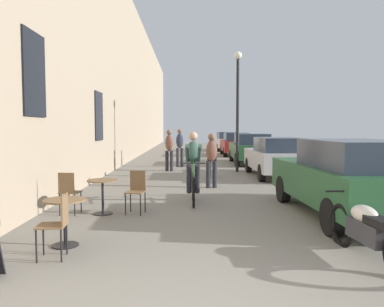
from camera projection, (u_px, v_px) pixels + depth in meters
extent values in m
cube|color=tan|center=(110.00, 65.00, 16.68)|extent=(0.50, 68.00, 9.10)
cube|color=black|center=(34.00, 74.00, 7.66)|extent=(0.04, 1.10, 1.70)
cube|color=black|center=(99.00, 116.00, 13.30)|extent=(0.04, 1.10, 1.70)
cylinder|color=black|center=(65.00, 245.00, 5.81)|extent=(0.40, 0.40, 0.02)
cylinder|color=black|center=(65.00, 223.00, 5.79)|extent=(0.05, 0.05, 0.67)
cylinder|color=brown|center=(64.00, 200.00, 5.76)|extent=(0.64, 0.64, 0.02)
cylinder|color=black|center=(36.00, 246.00, 5.06)|extent=(0.02, 0.02, 0.45)
cylinder|color=black|center=(43.00, 239.00, 5.38)|extent=(0.02, 0.02, 0.45)
cylinder|color=black|center=(61.00, 246.00, 5.09)|extent=(0.02, 0.02, 0.45)
cylinder|color=black|center=(67.00, 239.00, 5.41)|extent=(0.02, 0.02, 0.45)
cube|color=brown|center=(52.00, 226.00, 5.22)|extent=(0.41, 0.41, 0.02)
cube|color=brown|center=(65.00, 210.00, 5.22)|extent=(0.05, 0.34, 0.42)
cylinder|color=black|center=(103.00, 213.00, 7.98)|extent=(0.40, 0.40, 0.02)
cylinder|color=black|center=(103.00, 197.00, 7.96)|extent=(0.05, 0.05, 0.67)
cylinder|color=brown|center=(102.00, 180.00, 7.93)|extent=(0.64, 0.64, 0.02)
cylinder|color=black|center=(67.00, 202.00, 8.13)|extent=(0.02, 0.02, 0.45)
cylinder|color=black|center=(81.00, 202.00, 8.10)|extent=(0.02, 0.02, 0.45)
cylinder|color=black|center=(60.00, 205.00, 7.81)|extent=(0.02, 0.02, 0.45)
cylinder|color=black|center=(75.00, 205.00, 7.78)|extent=(0.02, 0.02, 0.45)
cube|color=brown|center=(70.00, 192.00, 7.94)|extent=(0.43, 0.43, 0.02)
cube|color=brown|center=(66.00, 183.00, 7.75)|extent=(0.34, 0.07, 0.42)
cylinder|color=black|center=(140.00, 205.00, 7.79)|extent=(0.02, 0.02, 0.45)
cylinder|color=black|center=(125.00, 204.00, 7.84)|extent=(0.02, 0.02, 0.45)
cylinder|color=black|center=(145.00, 202.00, 8.11)|extent=(0.02, 0.02, 0.45)
cylinder|color=black|center=(131.00, 201.00, 8.16)|extent=(0.02, 0.02, 0.45)
cube|color=brown|center=(135.00, 192.00, 7.96)|extent=(0.44, 0.44, 0.02)
cube|color=brown|center=(138.00, 180.00, 8.12)|extent=(0.34, 0.08, 0.42)
torus|color=black|center=(194.00, 193.00, 8.64)|extent=(0.05, 0.71, 0.71)
torus|color=black|center=(193.00, 186.00, 9.69)|extent=(0.05, 0.71, 0.71)
cylinder|color=#2D6B38|center=(193.00, 175.00, 9.58)|extent=(0.04, 0.21, 0.58)
cylinder|color=#2D6B38|center=(193.00, 164.00, 9.06)|extent=(0.04, 0.82, 0.14)
cylinder|color=#2D6B38|center=(194.00, 178.00, 8.65)|extent=(0.04, 0.09, 0.67)
cylinder|color=#2D6B38|center=(193.00, 187.00, 9.19)|extent=(0.04, 1.00, 0.12)
cylinder|color=black|center=(194.00, 163.00, 8.65)|extent=(0.52, 0.03, 0.03)
ellipsoid|color=black|center=(193.00, 163.00, 9.47)|extent=(0.12, 0.24, 0.06)
ellipsoid|color=#38564C|center=(193.00, 152.00, 9.37)|extent=(0.34, 0.35, 0.59)
sphere|color=tan|center=(193.00, 136.00, 9.31)|extent=(0.22, 0.22, 0.22)
cylinder|color=#26262D|center=(197.00, 179.00, 9.34)|extent=(0.13, 0.40, 0.75)
cylinder|color=#26262D|center=(189.00, 179.00, 9.34)|extent=(0.13, 0.40, 0.75)
cylinder|color=#38564C|center=(199.00, 153.00, 8.99)|extent=(0.10, 0.75, 0.48)
cylinder|color=#38564C|center=(187.00, 153.00, 8.98)|extent=(0.11, 0.75, 0.48)
cylinder|color=#26262D|center=(208.00, 175.00, 11.44)|extent=(0.14, 0.14, 0.80)
cylinder|color=#26262D|center=(215.00, 175.00, 11.48)|extent=(0.14, 0.14, 0.80)
ellipsoid|color=brown|center=(212.00, 151.00, 11.41)|extent=(0.37, 0.29, 0.63)
sphere|color=brown|center=(212.00, 137.00, 11.39)|extent=(0.22, 0.22, 0.22)
cylinder|color=#26262D|center=(215.00, 167.00, 13.82)|extent=(0.14, 0.14, 0.78)
cylinder|color=#26262D|center=(209.00, 167.00, 13.86)|extent=(0.14, 0.14, 0.78)
ellipsoid|color=#4C3D5B|center=(212.00, 148.00, 13.79)|extent=(0.38, 0.30, 0.62)
sphere|color=#A57A5B|center=(212.00, 136.00, 13.77)|extent=(0.22, 0.22, 0.22)
cylinder|color=#26262D|center=(172.00, 161.00, 15.90)|extent=(0.14, 0.14, 0.85)
cylinder|color=#26262D|center=(167.00, 161.00, 15.93)|extent=(0.14, 0.14, 0.85)
ellipsoid|color=brown|center=(169.00, 143.00, 15.87)|extent=(0.38, 0.29, 0.67)
sphere|color=brown|center=(169.00, 132.00, 15.84)|extent=(0.22, 0.22, 0.22)
cylinder|color=#26262D|center=(182.00, 157.00, 17.70)|extent=(0.14, 0.14, 0.87)
cylinder|color=#26262D|center=(178.00, 158.00, 17.68)|extent=(0.14, 0.14, 0.87)
ellipsoid|color=#2D3342|center=(180.00, 141.00, 17.64)|extent=(0.37, 0.28, 0.69)
sphere|color=brown|center=(180.00, 131.00, 17.61)|extent=(0.22, 0.22, 0.22)
cylinder|color=black|center=(238.00, 116.00, 15.56)|extent=(0.12, 0.12, 4.60)
sphere|color=silver|center=(238.00, 55.00, 15.39)|extent=(0.32, 0.32, 0.32)
cube|color=#23512D|center=(343.00, 183.00, 7.80)|extent=(1.95, 4.46, 0.72)
cube|color=#283342|center=(357.00, 154.00, 7.23)|extent=(1.60, 2.42, 0.53)
cylinder|color=black|center=(283.00, 189.00, 9.24)|extent=(0.22, 0.64, 0.64)
cylinder|color=black|center=(350.00, 189.00, 9.31)|extent=(0.22, 0.64, 0.64)
cylinder|color=black|center=(332.00, 217.00, 6.34)|extent=(0.22, 0.64, 0.64)
cube|color=#B7B7BC|center=(275.00, 160.00, 14.12)|extent=(1.70, 4.11, 0.67)
cube|color=#283342|center=(279.00, 144.00, 13.59)|extent=(1.43, 2.22, 0.50)
cylinder|color=black|center=(249.00, 165.00, 15.48)|extent=(0.19, 0.59, 0.59)
cylinder|color=black|center=(286.00, 165.00, 15.51)|extent=(0.19, 0.59, 0.59)
cylinder|color=black|center=(262.00, 173.00, 12.78)|extent=(0.19, 0.59, 0.59)
cylinder|color=black|center=(308.00, 173.00, 12.80)|extent=(0.19, 0.59, 0.59)
cube|color=#23512D|center=(250.00, 151.00, 19.31)|extent=(1.88, 4.33, 0.70)
cube|color=#283342|center=(252.00, 139.00, 18.76)|extent=(1.55, 2.35, 0.52)
cylinder|color=black|center=(231.00, 155.00, 20.76)|extent=(0.21, 0.62, 0.62)
cylinder|color=black|center=(261.00, 155.00, 20.74)|extent=(0.21, 0.62, 0.62)
cylinder|color=black|center=(237.00, 160.00, 17.94)|extent=(0.21, 0.62, 0.62)
cylinder|color=black|center=(271.00, 160.00, 17.92)|extent=(0.21, 0.62, 0.62)
cube|color=maroon|center=(235.00, 146.00, 25.09)|extent=(1.84, 4.26, 0.69)
cube|color=#283342|center=(236.00, 137.00, 24.54)|extent=(1.52, 2.31, 0.51)
cylinder|color=black|center=(222.00, 150.00, 26.51)|extent=(0.21, 0.61, 0.61)
cylinder|color=black|center=(245.00, 150.00, 26.50)|extent=(0.21, 0.61, 0.61)
cylinder|color=black|center=(225.00, 152.00, 23.72)|extent=(0.21, 0.61, 0.61)
cylinder|color=black|center=(251.00, 152.00, 23.71)|extent=(0.21, 0.61, 0.61)
cube|color=beige|center=(226.00, 143.00, 30.49)|extent=(1.80, 4.23, 0.68)
cube|color=#283342|center=(227.00, 135.00, 29.95)|extent=(1.50, 2.29, 0.51)
cylinder|color=black|center=(215.00, 146.00, 31.88)|extent=(0.20, 0.61, 0.61)
cylinder|color=black|center=(234.00, 146.00, 31.92)|extent=(0.20, 0.61, 0.61)
cylinder|color=black|center=(218.00, 148.00, 29.11)|extent=(0.20, 0.61, 0.61)
cylinder|color=black|center=(239.00, 148.00, 29.15)|extent=(0.20, 0.61, 0.61)
torus|color=black|center=(341.00, 225.00, 5.86)|extent=(0.15, 0.70, 0.69)
cube|color=#333338|center=(368.00, 232.00, 5.13)|extent=(0.30, 0.78, 0.28)
ellipsoid|color=beige|center=(364.00, 214.00, 5.22)|extent=(0.32, 0.54, 0.24)
cube|color=black|center=(381.00, 222.00, 4.84)|extent=(0.28, 0.46, 0.10)
cylinder|color=black|center=(346.00, 191.00, 5.73)|extent=(0.62, 0.08, 0.03)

